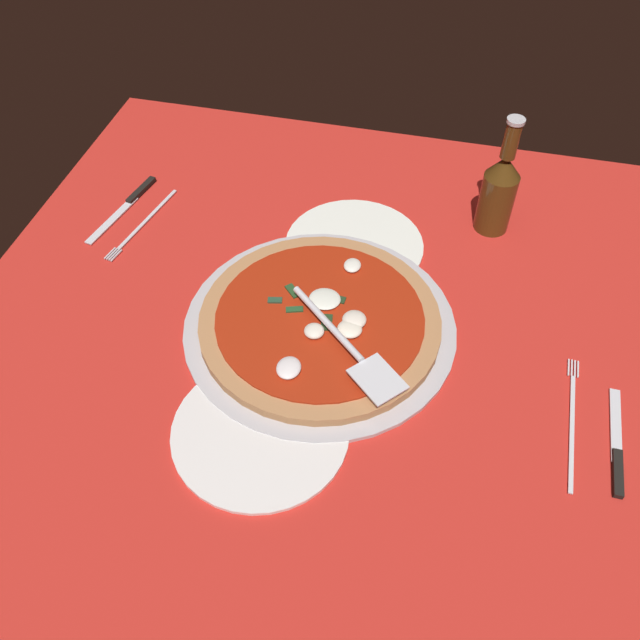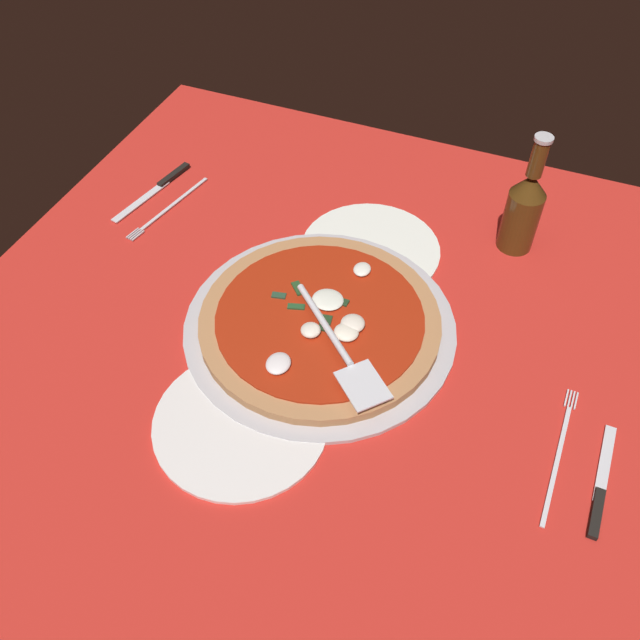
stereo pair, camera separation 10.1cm
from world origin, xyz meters
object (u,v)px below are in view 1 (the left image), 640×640
(dinner_plate_left, at_px, (354,246))
(dinner_plate_right, at_px, (261,432))
(place_setting_near, at_px, (135,215))
(beer_bottle, at_px, (499,190))
(pizza, at_px, (320,321))
(place_setting_far, at_px, (594,438))
(pizza_server, at_px, (347,345))

(dinner_plate_left, bearing_deg, dinner_plate_right, -7.07)
(place_setting_near, xyz_separation_m, beer_bottle, (-0.12, 0.62, 0.08))
(place_setting_near, distance_m, beer_bottle, 0.63)
(pizza, relative_size, place_setting_far, 1.60)
(dinner_plate_left, height_order, place_setting_near, place_setting_near)
(pizza_server, bearing_deg, place_setting_far, 34.72)
(dinner_plate_left, height_order, place_setting_far, place_setting_far)
(dinner_plate_right, xyz_separation_m, pizza_server, (-0.14, 0.09, 0.04))
(dinner_plate_right, height_order, place_setting_far, place_setting_far)
(dinner_plate_left, bearing_deg, pizza, -3.95)
(dinner_plate_right, xyz_separation_m, place_setting_far, (-0.09, 0.44, -0.00))
(dinner_plate_left, distance_m, place_setting_far, 0.49)
(pizza, relative_size, beer_bottle, 1.68)
(dinner_plate_left, relative_size, dinner_plate_right, 0.98)
(place_setting_far, bearing_deg, dinner_plate_right, 103.75)
(pizza, distance_m, pizza_server, 0.08)
(pizza_server, bearing_deg, dinner_plate_right, -80.11)
(place_setting_near, bearing_deg, dinner_plate_right, 53.92)
(pizza, bearing_deg, place_setting_near, -115.36)
(beer_bottle, bearing_deg, pizza, -38.30)
(dinner_plate_left, distance_m, beer_bottle, 0.26)
(dinner_plate_right, xyz_separation_m, beer_bottle, (-0.50, 0.27, 0.08))
(pizza, relative_size, place_setting_near, 1.56)
(place_setting_near, bearing_deg, pizza, 76.07)
(dinner_plate_left, distance_m, pizza, 0.19)
(pizza, xyz_separation_m, beer_bottle, (-0.30, 0.23, 0.06))
(dinner_plate_right, bearing_deg, place_setting_near, -137.51)
(dinner_plate_right, bearing_deg, dinner_plate_left, 172.93)
(dinner_plate_right, height_order, pizza, pizza)
(beer_bottle, bearing_deg, place_setting_far, 22.40)
(dinner_plate_left, bearing_deg, pizza_server, 8.96)
(place_setting_far, bearing_deg, place_setting_near, 71.46)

